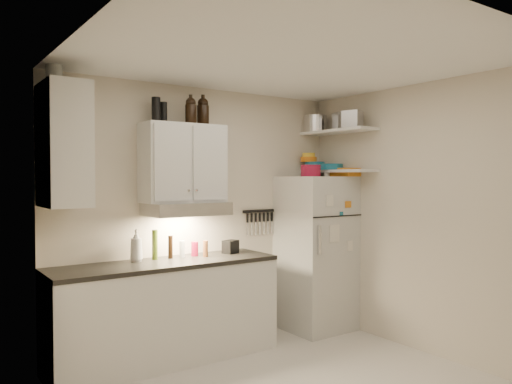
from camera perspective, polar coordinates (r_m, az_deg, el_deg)
ceiling at (r=3.99m, az=4.64°, el=15.02°), size 3.20×3.00×0.02m
back_wall at (r=5.15m, az=-6.19°, el=-2.67°), size 3.20×0.02×2.60m
left_wall at (r=3.14m, az=-18.79°, el=-5.51°), size 0.02×3.00×2.60m
right_wall at (r=5.08m, az=18.74°, el=-2.81°), size 0.02×3.00×2.60m
base_cabinet at (r=4.78m, az=-10.26°, el=-13.50°), size 2.10×0.60×0.88m
countertop at (r=4.68m, az=-10.29°, el=-8.06°), size 2.10×0.62×0.04m
upper_cabinet at (r=4.84m, az=-8.32°, el=3.27°), size 0.80×0.33×0.75m
side_cabinet at (r=4.33m, az=-21.10°, el=5.03°), size 0.33×0.55×1.00m
range_hood at (r=4.79m, az=-7.95°, el=-1.92°), size 0.76×0.46×0.12m
fridge at (r=5.64m, az=6.86°, el=-6.90°), size 0.70×0.68×1.70m
shelf_hi at (r=5.64m, az=9.36°, el=6.84°), size 0.30×0.95×0.03m
shelf_lo at (r=5.62m, az=9.34°, el=2.37°), size 0.30×0.95×0.03m
knife_strip at (r=5.50m, az=0.34°, el=-2.18°), size 0.42×0.02×0.03m
dutch_oven at (r=5.40m, az=6.26°, el=2.44°), size 0.22×0.22×0.12m
book_stack at (r=5.59m, az=10.15°, el=2.23°), size 0.24×0.29×0.09m
spice_jar at (r=5.59m, az=8.11°, el=2.30°), size 0.08×0.08×0.10m
stock_pot at (r=5.90m, az=6.77°, el=7.71°), size 0.30×0.30×0.19m
tin_a at (r=5.71m, az=9.91°, el=7.92°), size 0.24×0.23×0.20m
tin_b at (r=5.44m, az=10.96°, el=8.14°), size 0.23×0.23×0.18m
bowl_teal at (r=5.81m, az=6.74°, el=2.97°), size 0.23×0.23×0.09m
bowl_orange at (r=5.81m, az=6.04°, el=3.71°), size 0.19×0.19×0.06m
bowl_yellow at (r=5.81m, az=6.04°, el=4.22°), size 0.15×0.15×0.05m
plates at (r=5.63m, az=8.58°, el=2.86°), size 0.30×0.30×0.07m
growler_a at (r=4.84m, az=-7.47°, el=9.25°), size 0.11×0.11×0.26m
growler_b at (r=4.98m, az=-6.08°, el=9.16°), size 0.13×0.13×0.28m
thermos_a at (r=4.86m, az=-10.53°, el=8.88°), size 0.07×0.07×0.20m
thermos_b at (r=4.78m, az=-11.36°, el=9.19°), size 0.09×0.09×0.23m
side_jar at (r=4.46m, az=-22.07°, el=12.52°), size 0.16×0.16×0.17m
soap_bottle at (r=4.70m, az=-13.53°, el=-5.77°), size 0.17×0.17×0.33m
pepper_mill at (r=4.89m, az=-5.79°, el=-6.46°), size 0.05×0.05×0.16m
oil_bottle at (r=4.78m, az=-11.49°, el=-5.92°), size 0.06×0.06×0.28m
vinegar_bottle at (r=4.83m, az=-9.76°, el=-6.21°), size 0.05×0.05×0.22m
clear_bottle at (r=4.87m, az=-8.43°, el=-6.48°), size 0.07×0.07×0.16m
red_jar at (r=4.94m, az=-7.02°, el=-6.47°), size 0.08×0.08×0.14m
caddy at (r=5.09m, az=-2.94°, el=-6.27°), size 0.18×0.16×0.13m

